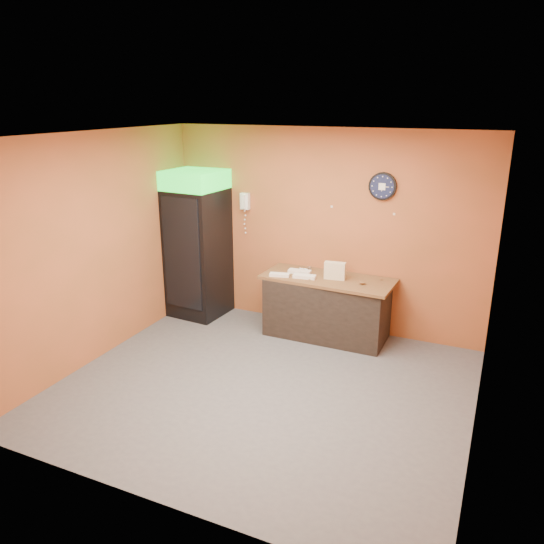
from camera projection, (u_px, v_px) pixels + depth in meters
The scene contains 15 objects.
floor at pixel (264, 388), 6.06m from camera, with size 4.50×4.50×0.00m, color #47474C.
back_wall at pixel (324, 231), 7.36m from camera, with size 4.50×0.02×2.80m, color #B15832.
left_wall at pixel (97, 248), 6.50m from camera, with size 0.02×4.00×2.80m, color #B15832.
right_wall at pixel (490, 303), 4.75m from camera, with size 0.02×4.00×2.80m, color #B15832.
ceiling at pixel (262, 136), 5.19m from camera, with size 4.50×4.00×0.02m, color white.
beverage_cooler at pixel (196, 247), 7.84m from camera, with size 0.82×0.83×2.18m.
prep_counter at pixel (327, 308), 7.28m from camera, with size 1.62×0.72×0.81m, color black.
wall_clock at pixel (383, 186), 6.82m from camera, with size 0.36×0.06×0.36m.
wall_phone at pixel (245, 201), 7.68m from camera, with size 0.13×0.11×0.24m.
butcher_paper at pixel (328, 279), 7.15m from camera, with size 1.76×0.74×0.04m, color brown.
sub_roll_stack at pixel (335, 271), 7.04m from camera, with size 0.29×0.13×0.24m.
wrapped_sandwich_left at pixel (280, 275), 7.19m from camera, with size 0.27×0.11×0.04m, color white.
wrapped_sandwich_mid at pixel (304, 276), 7.12m from camera, with size 0.30×0.12×0.04m, color white.
wrapped_sandwich_right at pixel (300, 272), 7.31m from camera, with size 0.31×0.12×0.04m, color white.
kitchen_tool at pixel (310, 268), 7.43m from camera, with size 0.06×0.06×0.06m, color silver.
Camera 1 is at (2.28, -4.84, 3.15)m, focal length 35.00 mm.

